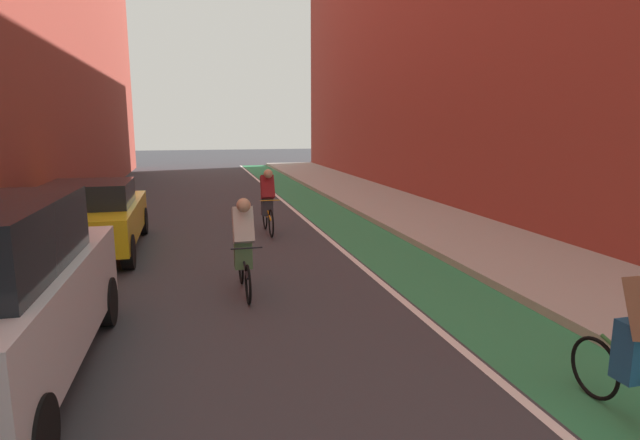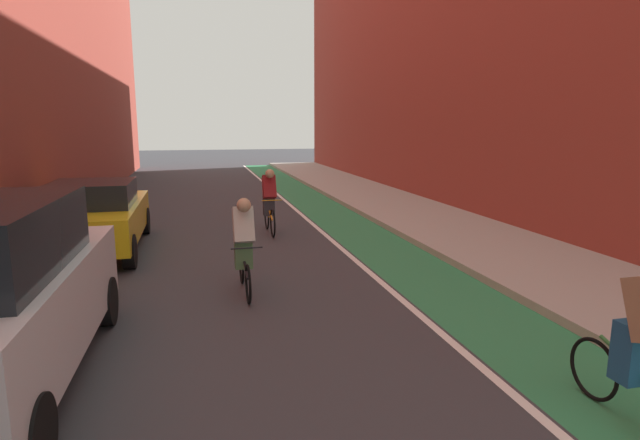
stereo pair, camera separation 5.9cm
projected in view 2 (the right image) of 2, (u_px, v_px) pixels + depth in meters
name	position (u px, v px, depth m)	size (l,w,h in m)	color
ground_plane	(233.00, 239.00, 12.37)	(89.12, 89.12, 0.00)	#38383D
bike_lane_paint	(338.00, 218.00, 15.01)	(1.60, 40.51, 0.00)	#2D8451
lane_divider_stripe	(308.00, 220.00, 14.80)	(0.12, 40.51, 0.00)	white
sidewalk_right	(413.00, 213.00, 15.54)	(3.11, 40.51, 0.14)	#A8A59E
building_facade_right	(472.00, 26.00, 17.01)	(2.40, 36.51, 11.79)	brown
parked_sedan_yellow_cab	(95.00, 216.00, 10.99)	(1.92, 4.36, 1.53)	yellow
cyclist_trailing	(244.00, 245.00, 8.26)	(0.48, 1.66, 1.59)	black
cyclist_far	(269.00, 200.00, 12.87)	(0.48, 1.75, 1.63)	black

